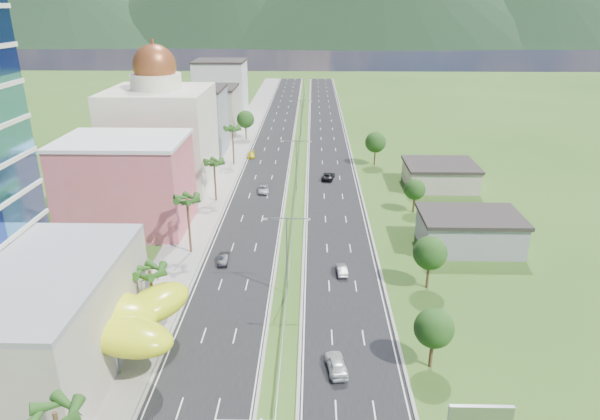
{
  "coord_description": "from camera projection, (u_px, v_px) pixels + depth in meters",
  "views": [
    {
      "loc": [
        3.19,
        -52.44,
        36.53
      ],
      "look_at": [
        1.42,
        22.64,
        7.0
      ],
      "focal_mm": 32.0,
      "sensor_mm": 36.0,
      "label": 1
    }
  ],
  "objects": [
    {
      "name": "leafy_tree_ra",
      "position": [
        434.0,
        328.0,
        55.47
      ],
      "size": [
        4.2,
        4.2,
        6.9
      ],
      "color": "#47301C",
      "rests_on": "ground"
    },
    {
      "name": "lime_canopy",
      "position": [
        94.0,
        317.0,
        57.11
      ],
      "size": [
        18.0,
        15.0,
        7.4
      ],
      "color": "#CEDD15",
      "rests_on": "ground"
    },
    {
      "name": "ground",
      "position": [
        283.0,
        337.0,
        62.22
      ],
      "size": [
        500.0,
        500.0,
        0.0
      ],
      "primitive_type": "plane",
      "color": "#2D5119",
      "rests_on": "ground"
    },
    {
      "name": "car_dark_far_right",
      "position": [
        328.0,
        176.0,
        116.64
      ],
      "size": [
        3.25,
        5.53,
        1.44
      ],
      "primitive_type": "imported",
      "rotation": [
        0.0,
        0.0,
        2.97
      ],
      "color": "black",
      "rests_on": "road_right"
    },
    {
      "name": "leafy_tree_rd",
      "position": [
        376.0,
        142.0,
        124.91
      ],
      "size": [
        4.9,
        4.9,
        8.05
      ],
      "color": "#47301C",
      "rests_on": "ground"
    },
    {
      "name": "car_silver_mid_left",
      "position": [
        263.0,
        189.0,
        108.75
      ],
      "size": [
        2.58,
        4.77,
        1.27
      ],
      "primitive_type": "imported",
      "rotation": [
        0.0,
        0.0,
        0.11
      ],
      "color": "#9DA0A5",
      "rests_on": "road_left"
    },
    {
      "name": "car_dark_left",
      "position": [
        224.0,
        259.0,
        79.49
      ],
      "size": [
        1.56,
        3.99,
        1.3
      ],
      "primitive_type": "imported",
      "rotation": [
        0.0,
        0.0,
        0.05
      ],
      "color": "black",
      "rests_on": "road_left"
    },
    {
      "name": "midrise_grey",
      "position": [
        193.0,
        122.0,
        134.32
      ],
      "size": [
        16.0,
        15.0,
        16.0
      ],
      "primitive_type": "cube",
      "color": "gray",
      "rests_on": "ground"
    },
    {
      "name": "palm_tree_c",
      "position": [
        187.0,
        201.0,
        79.92
      ],
      "size": [
        3.6,
        3.6,
        9.6
      ],
      "color": "#47301C",
      "rests_on": "ground"
    },
    {
      "name": "streetlight_median_c",
      "position": [
        296.0,
        161.0,
        106.27
      ],
      "size": [
        6.04,
        0.25,
        11.0
      ],
      "color": "gray",
      "rests_on": "ground"
    },
    {
      "name": "car_yellow_far_left",
      "position": [
        251.0,
        155.0,
        133.1
      ],
      "size": [
        2.03,
        4.39,
        1.24
      ],
      "primitive_type": "imported",
      "rotation": [
        0.0,
        0.0,
        0.07
      ],
      "color": "yellow",
      "rests_on": "road_left"
    },
    {
      "name": "streetlight_median_e",
      "position": [
        304.0,
        90.0,
        190.01
      ],
      "size": [
        6.04,
        0.25,
        11.0
      ],
      "color": "gray",
      "rests_on": "ground"
    },
    {
      "name": "palm_tree_b",
      "position": [
        150.0,
        273.0,
        61.84
      ],
      "size": [
        3.6,
        3.6,
        8.1
      ],
      "color": "#47301C",
      "rests_on": "ground"
    },
    {
      "name": "road_right",
      "position": [
        328.0,
        144.0,
        145.78
      ],
      "size": [
        11.0,
        260.0,
        0.04
      ],
      "primitive_type": "cube",
      "color": "black",
      "rests_on": "ground"
    },
    {
      "name": "shed_far",
      "position": [
        440.0,
        176.0,
        111.93
      ],
      "size": [
        14.0,
        12.0,
        4.4
      ],
      "primitive_type": "cube",
      "color": "#A29686",
      "rests_on": "ground"
    },
    {
      "name": "palm_tree_e",
      "position": [
        232.0,
        130.0,
        124.65
      ],
      "size": [
        3.6,
        3.6,
        9.4
      ],
      "color": "#47301C",
      "rests_on": "ground"
    },
    {
      "name": "palm_tree_d",
      "position": [
        214.0,
        164.0,
        101.67
      ],
      "size": [
        3.6,
        3.6,
        8.6
      ],
      "color": "#47301C",
      "rests_on": "ground"
    },
    {
      "name": "pink_shophouse",
      "position": [
        127.0,
        185.0,
        89.86
      ],
      "size": [
        20.0,
        15.0,
        15.0
      ],
      "primitive_type": "cube",
      "color": "#CA5357",
      "rests_on": "ground"
    },
    {
      "name": "streetlight_median_b",
      "position": [
        287.0,
        247.0,
        69.06
      ],
      "size": [
        6.04,
        0.25,
        11.0
      ],
      "color": "gray",
      "rests_on": "ground"
    },
    {
      "name": "palm_tree_a",
      "position": [
        55.0,
        417.0,
        39.16
      ],
      "size": [
        3.6,
        3.6,
        9.1
      ],
      "color": "#47301C",
      "rests_on": "ground"
    },
    {
      "name": "domed_building",
      "position": [
        161.0,
        132.0,
        109.85
      ],
      "size": [
        20.0,
        20.0,
        28.7
      ],
      "color": "beige",
      "rests_on": "ground"
    },
    {
      "name": "leafy_tree_lfar",
      "position": [
        246.0,
        119.0,
        148.91
      ],
      "size": [
        4.9,
        4.9,
        8.05
      ],
      "color": "#47301C",
      "rests_on": "ground"
    },
    {
      "name": "streetlight_median_d",
      "position": [
        301.0,
        115.0,
        148.14
      ],
      "size": [
        6.04,
        0.25,
        11.0
      ],
      "color": "gray",
      "rests_on": "ground"
    },
    {
      "name": "midrise_white",
      "position": [
        221.0,
        90.0,
        175.82
      ],
      "size": [
        16.0,
        15.0,
        18.0
      ],
      "primitive_type": "cube",
      "color": "silver",
      "rests_on": "ground"
    },
    {
      "name": "road_left",
      "position": [
        273.0,
        143.0,
        146.11
      ],
      "size": [
        11.0,
        260.0,
        0.04
      ],
      "primitive_type": "cube",
      "color": "black",
      "rests_on": "ground"
    },
    {
      "name": "car_silver_right",
      "position": [
        342.0,
        270.0,
        76.31
      ],
      "size": [
        1.68,
        3.98,
        1.28
      ],
      "primitive_type": "imported",
      "rotation": [
        0.0,
        0.0,
        3.23
      ],
      "color": "#96989D",
      "rests_on": "road_right"
    },
    {
      "name": "leafy_tree_rc",
      "position": [
        415.0,
        190.0,
        97.35
      ],
      "size": [
        3.85,
        3.85,
        6.33
      ],
      "color": "#47301C",
      "rests_on": "ground"
    },
    {
      "name": "sidewalk_left",
      "position": [
        239.0,
        143.0,
        146.31
      ],
      "size": [
        7.0,
        260.0,
        0.12
      ],
      "primitive_type": "cube",
      "color": "gray",
      "rests_on": "ground"
    },
    {
      "name": "mountain_ridge",
      "position": [
        376.0,
        44.0,
        479.58
      ],
      "size": [
        860.0,
        140.0,
        90.0
      ],
      "primitive_type": null,
      "color": "black",
      "rests_on": "ground"
    },
    {
      "name": "shed_near",
      "position": [
        469.0,
        233.0,
        83.95
      ],
      "size": [
        15.0,
        10.0,
        5.0
      ],
      "primitive_type": "cube",
      "color": "gray",
      "rests_on": "ground"
    },
    {
      "name": "median_guardrail",
      "position": [
        299.0,
        160.0,
        128.97
      ],
      "size": [
        0.1,
        216.06,
        0.76
      ],
      "color": "gray",
      "rests_on": "ground"
    },
    {
      "name": "midrise_beige",
      "position": [
        209.0,
        111.0,
        155.33
      ],
      "size": [
        16.0,
        15.0,
        13.0
      ],
      "primitive_type": "cube",
      "color": "#A29686",
      "rests_on": "ground"
    },
    {
      "name": "leafy_tree_rb",
      "position": [
        430.0,
        253.0,
        71.08
      ],
      "size": [
        4.55,
        4.55,
        7.47
      ],
      "color": "#47301C",
      "rests_on": "ground"
    },
    {
      "name": "car_white_near_right",
      "position": [
        337.0,
        364.0,
        56.23
      ],
      "size": [
        2.59,
        4.99,
        1.62
      ],
      "primitive_type": "imported",
      "rotation": [
        0.0,
        0.0,
        3.29
      ],
      "color": "silver",
      "rests_on": "road_right"
    }
  ]
}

